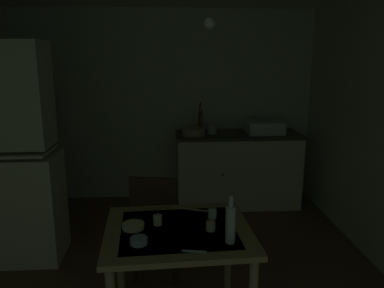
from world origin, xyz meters
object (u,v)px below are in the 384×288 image
object	(u,v)px
mixing_bowl_counter	(193,132)
hutch_cabinet	(8,162)
serving_bowl_wide	(139,241)
hand_pump	(201,120)
mug_tall	(211,226)
sink_basin	(265,127)
dining_table	(178,244)
chair_far_side	(157,225)
glass_bottle	(230,224)

from	to	relation	value
mixing_bowl_counter	hutch_cabinet	bearing A→B (deg)	-146.70
hutch_cabinet	serving_bowl_wide	xyz separation A→B (m)	(1.24, -1.27, -0.16)
mixing_bowl_counter	hand_pump	bearing A→B (deg)	44.83
mixing_bowl_counter	mug_tall	bearing A→B (deg)	-91.21
hutch_cabinet	sink_basin	distance (m)	2.89
hutch_cabinet	dining_table	distance (m)	1.86
dining_table	mug_tall	world-z (taller)	mug_tall
sink_basin	mixing_bowl_counter	world-z (taller)	sink_basin
hand_pump	chair_far_side	distance (m)	1.85
mug_tall	serving_bowl_wide	bearing A→B (deg)	-161.50
mixing_bowl_counter	serving_bowl_wide	distance (m)	2.47
serving_bowl_wide	mug_tall	size ratio (longest dim) A/B	1.72
sink_basin	mixing_bowl_counter	size ratio (longest dim) A/B	1.59
chair_far_side	glass_bottle	distance (m)	1.05
mixing_bowl_counter	glass_bottle	world-z (taller)	glass_bottle
mixing_bowl_counter	chair_far_side	bearing A→B (deg)	-104.75
chair_far_side	glass_bottle	size ratio (longest dim) A/B	3.11
sink_basin	glass_bottle	bearing A→B (deg)	-108.70
serving_bowl_wide	glass_bottle	xyz separation A→B (m)	(0.55, -0.02, 0.10)
mixing_bowl_counter	mug_tall	size ratio (longest dim) A/B	4.48
mixing_bowl_counter	chair_far_side	distance (m)	1.70
sink_basin	glass_bottle	world-z (taller)	sink_basin
chair_far_side	mug_tall	world-z (taller)	chair_far_side
chair_far_side	mug_tall	distance (m)	0.83
mixing_bowl_counter	dining_table	distance (m)	2.26
hand_pump	mug_tall	distance (m)	2.38
dining_table	mug_tall	bearing A→B (deg)	-9.93
hand_pump	sink_basin	bearing A→B (deg)	-3.26
dining_table	hutch_cabinet	bearing A→B (deg)	144.04
hutch_cabinet	chair_far_side	size ratio (longest dim) A/B	2.12
mug_tall	glass_bottle	xyz separation A→B (m)	(0.10, -0.17, 0.10)
mixing_bowl_counter	glass_bottle	size ratio (longest dim) A/B	0.92
dining_table	mug_tall	distance (m)	0.25
mixing_bowl_counter	dining_table	size ratio (longest dim) A/B	0.28
hand_pump	mixing_bowl_counter	world-z (taller)	hand_pump
mug_tall	hand_pump	bearing A→B (deg)	86.51
mixing_bowl_counter	serving_bowl_wide	xyz separation A→B (m)	(-0.50, -2.41, -0.18)
dining_table	glass_bottle	bearing A→B (deg)	-34.02
sink_basin	mixing_bowl_counter	xyz separation A→B (m)	(-0.89, -0.05, -0.04)
serving_bowl_wide	glass_bottle	size ratio (longest dim) A/B	0.35
hand_pump	serving_bowl_wide	world-z (taller)	hand_pump
glass_bottle	mug_tall	bearing A→B (deg)	119.90
hand_pump	mug_tall	bearing A→B (deg)	-93.49
dining_table	serving_bowl_wide	size ratio (longest dim) A/B	9.36
sink_basin	hand_pump	xyz separation A→B (m)	(-0.79, 0.05, 0.09)
chair_far_side	glass_bottle	xyz separation A→B (m)	(0.47, -0.85, 0.40)
dining_table	serving_bowl_wide	bearing A→B (deg)	-142.30
mug_tall	hutch_cabinet	bearing A→B (deg)	146.69
sink_basin	hand_pump	world-z (taller)	hand_pump
hand_pump	glass_bottle	xyz separation A→B (m)	(-0.04, -2.52, -0.20)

